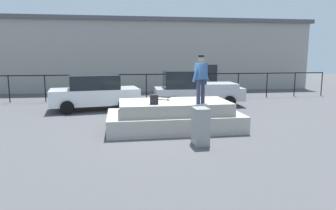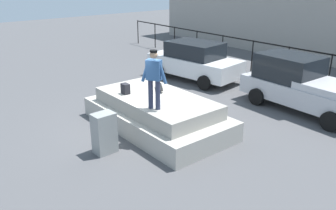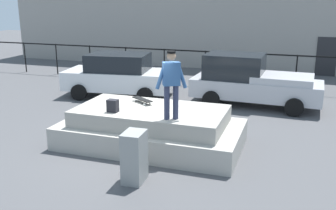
% 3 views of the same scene
% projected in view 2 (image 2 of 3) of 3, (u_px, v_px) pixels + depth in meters
% --- Properties ---
extents(ground_plane, '(60.00, 60.00, 0.00)m').
position_uv_depth(ground_plane, '(145.00, 125.00, 11.50)').
color(ground_plane, '#4C4C4F').
extents(concrete_ledge, '(4.94, 2.61, 1.06)m').
position_uv_depth(concrete_ledge, '(157.00, 113.00, 11.22)').
color(concrete_ledge, '#ADA89E').
rests_on(concrete_ledge, ground_plane).
extents(skateboarder, '(0.73, 0.46, 1.69)m').
position_uv_depth(skateboarder, '(154.00, 76.00, 9.66)').
color(skateboarder, '#2D334C').
rests_on(skateboarder, concrete_ledge).
extents(skateboard, '(0.75, 0.59, 0.12)m').
position_uv_depth(skateboard, '(159.00, 87.00, 11.56)').
color(skateboard, black).
rests_on(skateboard, concrete_ledge).
extents(backpack, '(0.28, 0.21, 0.33)m').
position_uv_depth(backpack, '(125.00, 89.00, 11.18)').
color(backpack, black).
rests_on(backpack, concrete_ledge).
extents(car_white_sedan_near, '(4.57, 2.59, 1.76)m').
position_uv_depth(car_white_sedan_near, '(195.00, 61.00, 16.21)').
color(car_white_sedan_near, white).
rests_on(car_white_sedan_near, ground_plane).
extents(car_silver_pickup_mid, '(4.81, 2.14, 1.92)m').
position_uv_depth(car_silver_pickup_mid, '(303.00, 85.00, 12.52)').
color(car_silver_pickup_mid, '#B7B7BC').
rests_on(car_silver_pickup_mid, ground_plane).
extents(utility_box, '(0.46, 0.62, 1.16)m').
position_uv_depth(utility_box, '(104.00, 133.00, 9.59)').
color(utility_box, gray).
rests_on(utility_box, ground_plane).
extents(fence_row, '(24.06, 0.06, 1.61)m').
position_uv_depth(fence_row, '(288.00, 57.00, 15.87)').
color(fence_row, black).
rests_on(fence_row, ground_plane).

